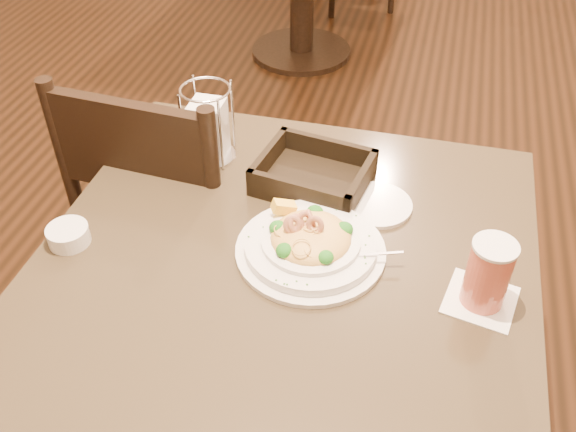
% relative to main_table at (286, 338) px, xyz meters
% --- Properties ---
extents(main_table, '(0.90, 0.90, 0.75)m').
position_rel_main_table_xyz_m(main_table, '(0.00, 0.00, 0.00)').
color(main_table, black).
rests_on(main_table, ground).
extents(dining_chair_near, '(0.45, 0.45, 0.93)m').
position_rel_main_table_xyz_m(dining_chair_near, '(-0.37, 0.31, -0.02)').
color(dining_chair_near, black).
rests_on(dining_chair_near, ground).
extents(pasta_bowl, '(0.31, 0.28, 0.09)m').
position_rel_main_table_xyz_m(pasta_bowl, '(0.04, 0.02, 0.26)').
color(pasta_bowl, white).
rests_on(pasta_bowl, main_table).
extents(drink_glass, '(0.13, 0.13, 0.13)m').
position_rel_main_table_xyz_m(drink_glass, '(0.35, -0.02, 0.30)').
color(drink_glass, white).
rests_on(drink_glass, main_table).
extents(bread_basket, '(0.25, 0.21, 0.06)m').
position_rel_main_table_xyz_m(bread_basket, '(0.00, 0.22, 0.26)').
color(bread_basket, black).
rests_on(bread_basket, main_table).
extents(napkin_caddy, '(0.11, 0.11, 0.17)m').
position_rel_main_table_xyz_m(napkin_caddy, '(-0.24, 0.26, 0.31)').
color(napkin_caddy, silver).
rests_on(napkin_caddy, main_table).
extents(side_plate, '(0.15, 0.15, 0.01)m').
position_rel_main_table_xyz_m(side_plate, '(0.14, 0.18, 0.24)').
color(side_plate, white).
rests_on(side_plate, main_table).
extents(butter_ramekin, '(0.09, 0.09, 0.03)m').
position_rel_main_table_xyz_m(butter_ramekin, '(-0.40, -0.06, 0.25)').
color(butter_ramekin, white).
rests_on(butter_ramekin, main_table).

